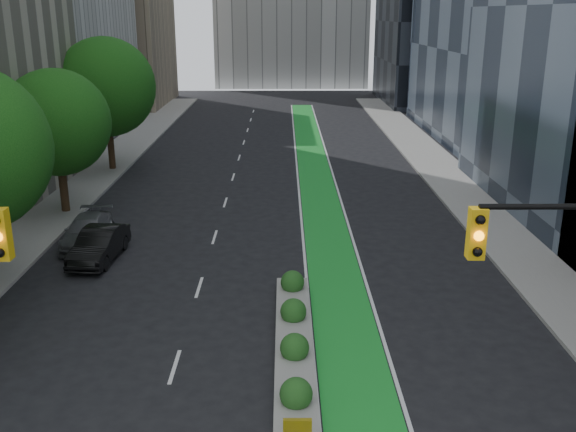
{
  "coord_description": "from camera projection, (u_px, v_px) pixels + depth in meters",
  "views": [
    {
      "loc": [
        0.89,
        -11.46,
        10.41
      ],
      "look_at": [
        1.04,
        11.92,
        3.0
      ],
      "focal_mm": 40.0,
      "sensor_mm": 36.0,
      "label": 1
    }
  ],
  "objects": [
    {
      "name": "sidewalk_right",
      "position": [
        468.0,
        196.0,
        37.94
      ],
      "size": [
        3.6,
        90.0,
        0.15
      ],
      "primitive_type": "cube",
      "color": "gray",
      "rests_on": "ground"
    },
    {
      "name": "sidewalk_left",
      "position": [
        69.0,
        197.0,
        37.8
      ],
      "size": [
        3.6,
        90.0,
        0.15
      ],
      "primitive_type": "cube",
      "color": "gray",
      "rests_on": "ground"
    },
    {
      "name": "median_planter",
      "position": [
        294.0,
        339.0,
        20.66
      ],
      "size": [
        1.2,
        10.26,
        1.1
      ],
      "color": "gray",
      "rests_on": "ground"
    },
    {
      "name": "tree_midfar",
      "position": [
        57.0,
        123.0,
        33.47
      ],
      "size": [
        5.6,
        5.6,
        7.76
      ],
      "color": "black",
      "rests_on": "ground"
    },
    {
      "name": "tree_far",
      "position": [
        106.0,
        87.0,
        42.78
      ],
      "size": [
        6.6,
        6.6,
        9.0
      ],
      "color": "black",
      "rests_on": "ground"
    },
    {
      "name": "bike_lane_paint",
      "position": [
        316.0,
        177.0,
        42.67
      ],
      "size": [
        2.2,
        70.0,
        0.01
      ],
      "primitive_type": "cube",
      "color": "green",
      "rests_on": "ground"
    },
    {
      "name": "parked_car_left_far",
      "position": [
        88.0,
        231.0,
        30.07
      ],
      "size": [
        2.09,
        4.64,
        1.32
      ],
      "primitive_type": "imported",
      "rotation": [
        0.0,
        0.0,
        0.05
      ],
      "color": "#57595C",
      "rests_on": "ground"
    },
    {
      "name": "parked_car_left_mid",
      "position": [
        99.0,
        245.0,
        28.11
      ],
      "size": [
        1.84,
        4.42,
        1.42
      ],
      "primitive_type": "imported",
      "rotation": [
        0.0,
        0.0,
        -0.08
      ],
      "color": "black",
      "rests_on": "ground"
    }
  ]
}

